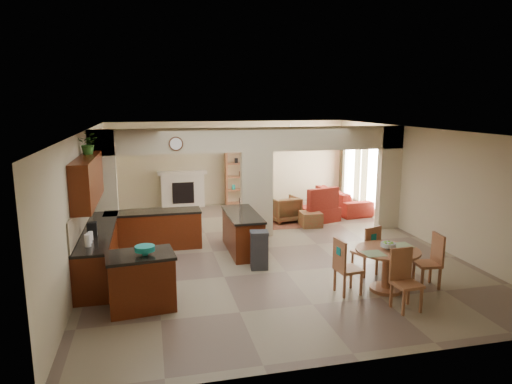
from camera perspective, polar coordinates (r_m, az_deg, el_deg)
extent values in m
plane|color=#796C53|center=(10.97, 1.29, -6.98)|extent=(10.00, 10.00, 0.00)
plane|color=white|center=(10.45, 1.36, 7.78)|extent=(10.00, 10.00, 0.00)
plane|color=tan|center=(15.45, -3.34, 3.64)|extent=(8.00, 0.00, 8.00)
plane|color=tan|center=(6.07, 13.37, -8.54)|extent=(8.00, 0.00, 8.00)
plane|color=tan|center=(10.38, -20.58, -0.76)|extent=(0.00, 10.00, 10.00)
plane|color=tan|center=(12.24, 19.77, 1.01)|extent=(0.00, 10.00, 10.00)
cube|color=tan|center=(11.32, -18.46, 0.33)|extent=(0.60, 0.25, 2.80)
cube|color=tan|center=(11.63, 0.08, -0.33)|extent=(0.80, 0.25, 2.20)
cube|color=tan|center=(12.93, 16.27, 1.74)|extent=(0.60, 0.25, 2.80)
cube|color=tan|center=(11.43, 0.08, 6.56)|extent=(8.00, 0.25, 0.60)
cube|color=#431907|center=(9.82, -19.01, -7.17)|extent=(0.60, 3.20, 0.86)
cube|color=black|center=(9.69, -19.18, -4.62)|extent=(0.62, 3.22, 0.05)
cube|color=tan|center=(9.65, -20.96, -2.87)|extent=(0.02, 3.20, 0.55)
cube|color=#431907|center=(11.07, -12.65, -4.76)|extent=(2.20, 0.60, 0.86)
cube|color=black|center=(10.96, -12.75, -2.47)|extent=(2.22, 0.62, 0.05)
cube|color=#431907|center=(9.49, -20.30, 1.39)|extent=(0.35, 2.40, 0.90)
cube|color=#431907|center=(10.62, -1.71, -5.17)|extent=(0.65, 1.80, 0.86)
cube|color=black|center=(10.50, -1.73, -2.79)|extent=(0.70, 1.85, 0.05)
cube|color=silver|center=(9.83, -0.71, -6.58)|extent=(0.58, 0.04, 0.70)
cylinder|color=#512F1B|center=(11.00, -9.98, 5.96)|extent=(0.34, 0.03, 0.34)
cube|color=brown|center=(13.22, 4.06, -3.82)|extent=(1.60, 1.30, 0.01)
cube|color=beige|center=(15.24, -9.13, 0.17)|extent=(1.40, 0.28, 1.10)
cube|color=black|center=(15.11, -9.09, -0.11)|extent=(0.70, 0.04, 0.70)
cube|color=beige|center=(15.12, -9.20, 2.39)|extent=(1.60, 0.35, 0.10)
cube|color=brown|center=(15.41, -1.92, 1.76)|extent=(1.00, 0.32, 1.80)
cube|color=white|center=(14.21, 14.62, 1.82)|extent=(0.02, 0.90, 1.90)
cube|color=white|center=(15.71, 11.75, 2.82)|extent=(0.02, 0.90, 1.90)
cube|color=white|center=(14.98, 13.08, 1.78)|extent=(0.02, 0.70, 2.10)
cube|color=#381B16|center=(13.67, 15.63, 1.41)|extent=(0.10, 0.28, 2.30)
cube|color=#381B16|center=(14.72, 13.40, 2.19)|extent=(0.10, 0.28, 2.30)
cube|color=#381B16|center=(15.16, 12.56, 2.49)|extent=(0.10, 0.28, 2.30)
cube|color=#381B16|center=(16.24, 10.73, 3.12)|extent=(0.10, 0.28, 2.30)
cylinder|color=white|center=(13.75, 4.29, 7.56)|extent=(1.00, 1.00, 0.10)
cube|color=#431907|center=(8.01, -14.15, -10.91)|extent=(1.13, 0.85, 0.91)
cube|color=black|center=(7.84, -14.31, -7.67)|extent=(1.18, 0.90, 0.05)
cylinder|color=#12827B|center=(7.74, -13.72, -7.10)|extent=(0.33, 0.33, 0.15)
cube|color=#2B2B2D|center=(9.54, 0.40, -7.45)|extent=(0.39, 0.34, 0.74)
cylinder|color=brown|center=(8.69, 16.17, -7.04)|extent=(1.16, 1.16, 0.04)
cylinder|color=brown|center=(8.81, 16.04, -9.35)|extent=(0.17, 0.17, 0.75)
cylinder|color=brown|center=(8.94, 15.91, -11.54)|extent=(0.59, 0.59, 0.06)
cylinder|color=#6CBC28|center=(8.66, 16.19, -6.45)|extent=(0.27, 0.27, 0.14)
imported|color=maroon|center=(14.88, 10.56, -0.93)|extent=(2.47, 1.17, 0.70)
cube|color=maroon|center=(13.50, 7.81, -2.71)|extent=(1.23, 1.11, 0.41)
imported|color=maroon|center=(13.28, 3.54, -2.13)|extent=(0.92, 0.93, 0.74)
cube|color=maroon|center=(12.86, 6.84, -3.39)|extent=(0.59, 0.59, 0.41)
imported|color=#225115|center=(9.92, -20.21, 5.72)|extent=(0.45, 0.40, 0.45)
cube|color=brown|center=(9.49, 13.46, -7.36)|extent=(0.53, 0.53, 0.05)
cube|color=brown|center=(9.79, 13.40, -8.20)|extent=(0.04, 0.04, 0.44)
cube|color=brown|center=(9.57, 11.95, -8.61)|extent=(0.04, 0.04, 0.44)
cube|color=brown|center=(9.58, 14.86, -8.73)|extent=(0.04, 0.04, 0.44)
cube|color=brown|center=(9.34, 13.41, -9.16)|extent=(0.04, 0.04, 0.44)
cube|color=brown|center=(9.28, 14.39, -5.90)|extent=(0.41, 0.17, 0.55)
cube|color=#12827B|center=(9.24, 14.52, -5.52)|extent=(0.14, 0.05, 0.14)
cube|color=brown|center=(9.18, 20.61, -8.43)|extent=(0.46, 0.46, 0.05)
cube|color=brown|center=(9.32, 19.08, -9.53)|extent=(0.04, 0.04, 0.44)
cube|color=brown|center=(9.04, 20.06, -10.25)|extent=(0.04, 0.04, 0.44)
cube|color=brown|center=(9.47, 20.94, -9.32)|extent=(0.04, 0.04, 0.44)
cube|color=brown|center=(9.20, 21.96, -10.01)|extent=(0.04, 0.04, 0.44)
cube|color=brown|center=(9.18, 21.79, -6.55)|extent=(0.08, 0.42, 0.55)
cube|color=#12827B|center=(9.17, 21.96, -6.12)|extent=(0.02, 0.14, 0.14)
cube|color=brown|center=(8.10, 18.33, -10.91)|extent=(0.46, 0.46, 0.05)
cube|color=brown|center=(7.97, 17.96, -13.06)|extent=(0.04, 0.04, 0.44)
cube|color=brown|center=(8.16, 19.94, -12.59)|extent=(0.04, 0.04, 0.44)
cube|color=brown|center=(8.22, 16.54, -12.21)|extent=(0.04, 0.04, 0.44)
cube|color=brown|center=(8.41, 18.49, -11.79)|extent=(0.04, 0.04, 0.44)
cube|color=brown|center=(8.14, 17.66, -8.51)|extent=(0.42, 0.08, 0.55)
cube|color=#12827B|center=(8.13, 17.59, -7.99)|extent=(0.14, 0.02, 0.14)
cube|color=brown|center=(8.51, 11.45, -9.48)|extent=(0.47, 0.47, 0.05)
cube|color=brown|center=(8.54, 12.99, -11.11)|extent=(0.04, 0.04, 0.44)
cube|color=brown|center=(8.81, 11.78, -10.36)|extent=(0.04, 0.04, 0.44)
cube|color=brown|center=(8.37, 10.99, -11.49)|extent=(0.04, 0.04, 0.44)
cube|color=brown|center=(8.64, 9.82, -10.71)|extent=(0.04, 0.04, 0.44)
cube|color=brown|center=(8.31, 10.40, -7.73)|extent=(0.09, 0.42, 0.55)
cube|color=#12827B|center=(8.28, 10.27, -7.30)|extent=(0.03, 0.14, 0.14)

